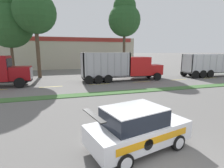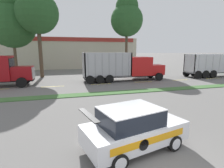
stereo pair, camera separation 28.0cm
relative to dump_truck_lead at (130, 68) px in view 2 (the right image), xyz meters
name	(u,v)px [view 2 (the right image)]	position (x,y,z in m)	size (l,w,h in m)	color
grass_verge	(95,94)	(-5.81, -6.24, -1.59)	(120.00, 1.28, 0.06)	#3D6633
centre_line_4	(52,86)	(-9.68, -1.60, -1.61)	(2.40, 0.14, 0.01)	yellow
centre_line_5	(101,84)	(-4.28, -1.60, -1.61)	(2.40, 0.14, 0.01)	yellow
centre_line_6	(143,82)	(1.12, -1.60, -1.61)	(2.40, 0.14, 0.01)	yellow
centre_line_7	(180,80)	(6.52, -1.60, -1.61)	(2.40, 0.14, 0.01)	yellow
centre_line_8	(213,78)	(11.92, -1.60, -1.61)	(2.40, 0.14, 0.01)	yellow
dump_truck_lead	(130,68)	(0.00, 0.00, 0.00)	(10.68, 2.74, 3.61)	black
rally_car	(133,128)	(-5.90, -15.36, -0.75)	(4.34, 2.73, 1.75)	white
store_building_backdrop	(61,53)	(-8.80, 22.47, 1.69)	(33.33, 12.10, 6.60)	#BCB29E
tree_behind_left	(12,20)	(-15.33, 8.26, 6.62)	(6.68, 6.68, 12.58)	#473828
tree_behind_centre	(37,9)	(-11.49, 5.89, 7.88)	(5.70, 5.70, 13.24)	#473828
tree_behind_right	(127,17)	(3.15, 10.26, 8.26)	(5.86, 5.86, 13.72)	#473828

